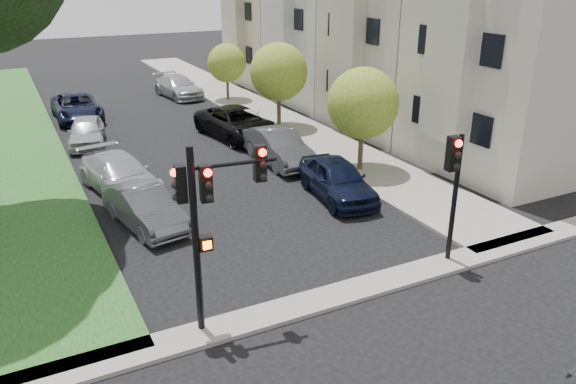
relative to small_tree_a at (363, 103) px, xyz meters
name	(u,v)px	position (x,y,z in m)	size (l,w,h in m)	color
ground	(382,337)	(-6.20, -10.24, -3.01)	(140.00, 140.00, 0.00)	black
sidewalk_right	(248,105)	(0.55, 13.76, -2.95)	(3.50, 44.00, 0.12)	slate
sidewalk_cross	(338,295)	(-6.20, -8.24, -2.95)	(60.00, 1.00, 0.12)	slate
house_a	(527,4)	(6.25, -2.24, 3.92)	(7.70, 7.55, 15.97)	#BEB49D
small_tree_a	(363,103)	(0.00, 0.00, 0.00)	(3.02, 3.02, 4.53)	#4F3F25
small_tree_b	(279,72)	(0.00, 8.03, 0.10)	(3.12, 3.12, 4.68)	#4F3F25
small_tree_c	(227,63)	(0.00, 15.80, -0.51)	(2.51, 2.51, 3.76)	#4F3F25
traffic_signal_main	(209,206)	(-9.63, -8.01, 0.26)	(2.32, 0.61, 4.74)	black
traffic_signal_secondary	(454,176)	(-2.33, -8.05, -0.23)	(0.52, 0.42, 4.00)	black
car_parked_0	(337,179)	(-2.51, -2.17, -2.24)	(1.82, 4.53, 1.54)	black
car_parked_1	(278,147)	(-2.69, 2.63, -2.24)	(1.64, 4.70, 1.55)	#3F4247
car_parked_2	(238,123)	(-2.76, 7.29, -2.22)	(2.63, 5.70, 1.58)	black
car_parked_4	(178,87)	(-2.59, 18.48, -2.29)	(2.02, 4.97, 1.44)	#999BA0
car_parked_5	(145,207)	(-9.72, -1.36, -2.32)	(1.47, 4.21, 1.39)	#3F4247
car_parked_6	(120,175)	(-9.81, 2.29, -2.29)	(2.02, 4.97, 1.44)	#999BA0
car_parked_7	(87,132)	(-10.00, 9.47, -2.30)	(1.68, 4.17, 1.42)	#999BA0
car_parked_8	(77,107)	(-9.70, 15.09, -2.27)	(2.47, 5.36, 1.49)	black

